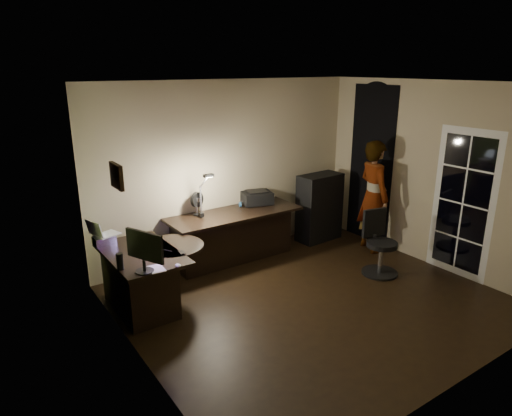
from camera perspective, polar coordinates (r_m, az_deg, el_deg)
floor at (r=6.03m, az=6.97°, el=-11.41°), size 4.50×4.00×0.01m
ceiling at (r=5.29m, az=8.08°, el=15.26°), size 4.50×4.00×0.01m
wall_back at (r=7.08m, az=-3.38°, el=4.82°), size 4.50×0.01×2.70m
wall_front at (r=4.32m, az=25.49°, el=-5.25°), size 4.50×0.01×2.70m
wall_left at (r=4.40m, az=-15.08°, el=-3.66°), size 0.01×4.00×2.70m
wall_right at (r=7.17m, az=21.11°, el=3.85°), size 0.01×4.00×2.70m
green_wall_overlay at (r=4.41m, az=-14.90°, el=-3.62°), size 0.00×4.00×2.70m
arched_doorway at (r=7.86m, az=14.17°, el=5.22°), size 0.01×0.90×2.60m
french_door at (r=6.94m, az=24.44°, el=0.46°), size 0.02×0.92×2.10m
framed_picture at (r=4.68m, az=-17.04°, el=3.83°), size 0.04×0.30×0.25m
desk_left at (r=5.82m, az=-13.88°, el=-8.76°), size 0.81×1.30×0.74m
desk_right at (r=6.97m, az=-2.63°, el=-3.61°), size 2.07×0.73×0.78m
cabinet at (r=7.84m, az=7.92°, el=0.08°), size 0.79×0.43×1.15m
laptop_stand at (r=6.04m, az=-18.44°, el=-3.81°), size 0.25×0.21×0.11m
laptop at (r=6.00m, az=-18.23°, el=-2.29°), size 0.39×0.38×0.21m
monitor at (r=5.09m, az=-13.86°, el=-6.04°), size 0.30×0.51×0.34m
mouse at (r=5.19m, az=-9.73°, el=-7.09°), size 0.07×0.09×0.03m
phone at (r=5.57m, az=-9.25°, el=-5.48°), size 0.07×0.12×0.01m
pen at (r=5.65m, az=-11.08°, el=-5.22°), size 0.08×0.14×0.01m
speaker at (r=5.23m, az=-16.65°, el=-6.43°), size 0.08×0.08×0.19m
notepad at (r=5.18m, az=-12.35°, el=-7.44°), size 0.17×0.23×0.01m
desk_fan at (r=6.70m, az=-7.41°, el=0.56°), size 0.25×0.20×0.35m
headphones at (r=7.12m, az=-1.52°, el=0.61°), size 0.19×0.12×0.08m
printer at (r=7.22m, az=0.09°, el=1.38°), size 0.54×0.47×0.21m
desk_lamp at (r=6.55m, az=-6.94°, el=1.95°), size 0.27×0.37×0.73m
office_chair at (r=6.74m, az=15.48°, el=-4.35°), size 0.61×0.61×0.92m
person at (r=7.49m, az=14.46°, el=1.41°), size 0.58×0.73×1.79m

